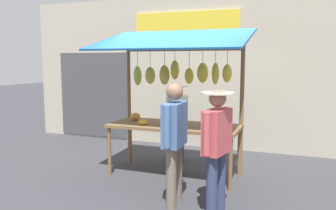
{
  "coord_description": "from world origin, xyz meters",
  "views": [
    {
      "loc": [
        -1.98,
        5.47,
        1.96
      ],
      "look_at": [
        0.0,
        0.3,
        1.25
      ],
      "focal_mm": 37.29,
      "sensor_mm": 36.0,
      "label": 1
    }
  ],
  "objects_px": {
    "market_stall": "(175,84)",
    "vendor_with_sunhat": "(177,117)",
    "shopper_in_striped_shirt": "(217,142)",
    "shopper_with_shopping_bag": "(174,135)"
  },
  "relations": [
    {
      "from": "market_stall",
      "to": "shopper_with_shopping_bag",
      "type": "relative_size",
      "value": 1.5
    },
    {
      "from": "vendor_with_sunhat",
      "to": "shopper_in_striped_shirt",
      "type": "height_order",
      "value": "shopper_in_striped_shirt"
    },
    {
      "from": "market_stall",
      "to": "vendor_with_sunhat",
      "type": "xyz_separation_m",
      "value": [
        0.19,
        -0.68,
        -0.68
      ]
    },
    {
      "from": "market_stall",
      "to": "vendor_with_sunhat",
      "type": "relative_size",
      "value": 1.64
    },
    {
      "from": "vendor_with_sunhat",
      "to": "shopper_in_striped_shirt",
      "type": "relative_size",
      "value": 0.95
    },
    {
      "from": "market_stall",
      "to": "shopper_in_striped_shirt",
      "type": "xyz_separation_m",
      "value": [
        -1.03,
        1.3,
        -0.63
      ]
    },
    {
      "from": "market_stall",
      "to": "shopper_in_striped_shirt",
      "type": "distance_m",
      "value": 1.77
    },
    {
      "from": "market_stall",
      "to": "shopper_in_striped_shirt",
      "type": "relative_size",
      "value": 1.56
    },
    {
      "from": "market_stall",
      "to": "shopper_in_striped_shirt",
      "type": "bearing_deg",
      "value": 128.5
    },
    {
      "from": "vendor_with_sunhat",
      "to": "shopper_in_striped_shirt",
      "type": "bearing_deg",
      "value": 42.37
    }
  ]
}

